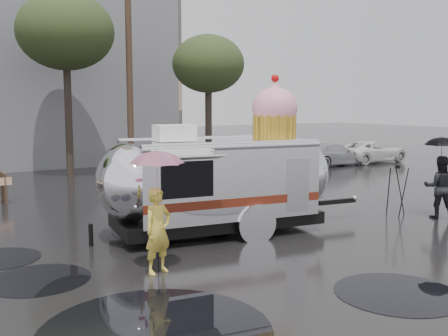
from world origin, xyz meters
TOP-DOWN VIEW (x-y plane):
  - ground at (0.00, 0.00)m, footprint 120.00×120.00m
  - puddles at (-1.68, 0.89)m, footprint 12.21×10.35m
  - utility_pole at (2.50, 14.00)m, footprint 1.60×0.28m
  - tree_mid at (0.00, 15.00)m, footprint 4.20×4.20m
  - tree_right at (6.00, 13.00)m, footprint 3.36×3.36m
  - parked_cars at (11.78, 12.00)m, footprint 13.20×1.90m
  - airstream_trailer at (0.39, 2.76)m, footprint 7.54×3.17m
  - person_left at (-2.33, 0.62)m, footprint 0.68×0.55m
  - umbrella_pink at (-2.33, 0.62)m, footprint 1.25×1.25m
  - person_right at (6.55, 0.88)m, footprint 0.93×0.95m
  - umbrella_black at (6.55, 0.88)m, footprint 1.17×1.17m
  - tripod at (5.82, 1.75)m, footprint 0.61×0.57m

SIDE VIEW (x-z plane):
  - ground at x=0.00m, z-range 0.00..0.00m
  - puddles at x=-1.68m, z-range 0.00..0.01m
  - parked_cars at x=11.78m, z-range -0.03..1.47m
  - person_left at x=-2.33m, z-range 0.00..1.66m
  - tripod at x=5.82m, z-range 0.13..1.63m
  - person_right at x=6.55m, z-range 0.00..1.78m
  - airstream_trailer at x=0.39m, z-range -0.61..3.47m
  - umbrella_black at x=6.55m, z-range 0.77..3.12m
  - umbrella_pink at x=-2.33m, z-range 0.77..3.18m
  - utility_pole at x=2.50m, z-range 0.12..9.12m
  - tree_right at x=6.00m, z-range 1.85..8.27m
  - tree_mid at x=0.00m, z-range 2.33..10.35m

